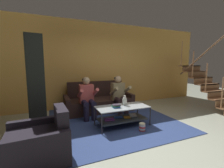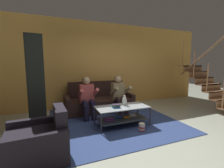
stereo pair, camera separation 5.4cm
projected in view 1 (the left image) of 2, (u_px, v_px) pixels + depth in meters
ground at (137, 132)px, 3.24m from camera, size 16.80×16.80×0.00m
back_partition at (101, 65)px, 5.32m from camera, size 8.40×0.12×2.90m
staircase_run at (207, 83)px, 5.10m from camera, size 0.92×1.79×2.35m
couch at (98, 101)px, 4.80m from camera, size 2.10×0.90×0.91m
person_seated_left at (87, 96)px, 4.08m from camera, size 0.50×0.58×1.12m
person_seated_right at (119, 93)px, 4.44m from camera, size 0.50×0.58×1.13m
coffee_table at (122, 113)px, 3.58m from camera, size 1.24×0.58×0.47m
area_rug at (110, 118)px, 4.10m from camera, size 3.11×3.33×0.01m
vase at (125, 101)px, 3.66m from camera, size 0.11×0.11×0.24m
book_stack at (116, 106)px, 3.47m from camera, size 0.20×0.20×0.07m
bookshelf at (34, 94)px, 3.28m from camera, size 0.43×1.00×2.05m
armchair at (40, 143)px, 2.28m from camera, size 0.91×0.86×0.79m
popcorn_tub at (142, 127)px, 3.30m from camera, size 0.14×0.14×0.19m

